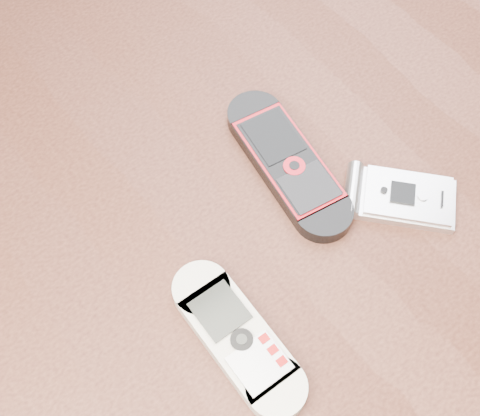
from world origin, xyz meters
The scene contains 5 objects.
ground centered at (0.00, 0.00, 0.00)m, with size 4.00×4.00×0.00m, color #472B19.
table centered at (0.00, 0.00, 0.64)m, with size 1.20×0.80×0.75m.
nokia_white centered at (-0.06, -0.08, 0.76)m, with size 0.04×0.14×0.02m, color beige.
nokia_black_red centered at (0.06, 0.01, 0.76)m, with size 0.05×0.16×0.02m, color black.
motorola_razr centered at (0.12, -0.07, 0.76)m, with size 0.05×0.09×0.01m, color silver.
Camera 1 is at (-0.16, -0.21, 1.23)m, focal length 50.00 mm.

